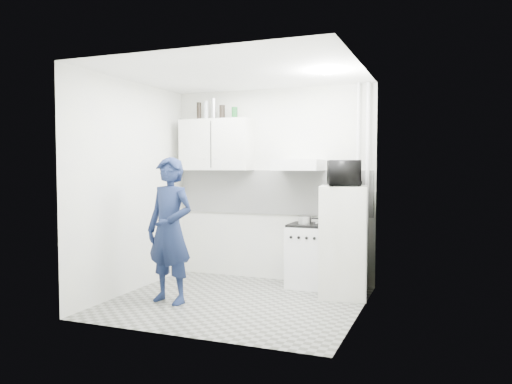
% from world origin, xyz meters
% --- Properties ---
extents(floor, '(2.80, 2.80, 0.00)m').
position_xyz_m(floor, '(0.00, 0.00, 0.00)').
color(floor, slate).
rests_on(floor, ground).
extents(ceiling, '(2.80, 2.80, 0.00)m').
position_xyz_m(ceiling, '(0.00, 0.00, 2.60)').
color(ceiling, white).
rests_on(ceiling, wall_back).
extents(wall_back, '(2.80, 0.00, 2.80)m').
position_xyz_m(wall_back, '(0.00, 1.25, 1.30)').
color(wall_back, silver).
rests_on(wall_back, floor).
extents(wall_left, '(0.00, 2.60, 2.60)m').
position_xyz_m(wall_left, '(-1.40, 0.00, 1.30)').
color(wall_left, silver).
rests_on(wall_left, floor).
extents(wall_right, '(0.00, 2.60, 2.60)m').
position_xyz_m(wall_right, '(1.40, 0.00, 1.30)').
color(wall_right, silver).
rests_on(wall_right, floor).
extents(person, '(0.66, 0.49, 1.66)m').
position_xyz_m(person, '(-0.69, -0.28, 0.83)').
color(person, '#141E3E').
rests_on(person, floor).
extents(stove, '(0.49, 0.49, 0.79)m').
position_xyz_m(stove, '(0.58, 1.00, 0.39)').
color(stove, silver).
rests_on(stove, floor).
extents(fridge, '(0.63, 0.63, 1.32)m').
position_xyz_m(fridge, '(1.10, 0.69, 0.66)').
color(fridge, beige).
rests_on(fridge, floor).
extents(stove_top, '(0.47, 0.47, 0.03)m').
position_xyz_m(stove_top, '(0.58, 1.00, 0.80)').
color(stove_top, black).
rests_on(stove_top, stove).
extents(saucepan, '(0.17, 0.17, 0.09)m').
position_xyz_m(saucepan, '(0.55, 0.96, 0.86)').
color(saucepan, silver).
rests_on(saucepan, stove_top).
extents(microwave, '(0.63, 0.51, 0.30)m').
position_xyz_m(microwave, '(1.10, 0.69, 1.47)').
color(microwave, black).
rests_on(microwave, fridge).
extents(bottle_b, '(0.06, 0.06, 0.24)m').
position_xyz_m(bottle_b, '(-1.02, 1.07, 2.32)').
color(bottle_b, black).
rests_on(bottle_b, upper_cabinet).
extents(bottle_c, '(0.06, 0.06, 0.26)m').
position_xyz_m(bottle_c, '(-0.91, 1.07, 2.33)').
color(bottle_c, '#B2B7BC').
rests_on(bottle_c, upper_cabinet).
extents(bottle_d, '(0.06, 0.06, 0.29)m').
position_xyz_m(bottle_d, '(-0.79, 1.07, 2.34)').
color(bottle_d, silver).
rests_on(bottle_d, upper_cabinet).
extents(canister_a, '(0.08, 0.08, 0.19)m').
position_xyz_m(canister_a, '(-0.66, 1.07, 2.30)').
color(canister_a, black).
rests_on(canister_a, upper_cabinet).
extents(canister_b, '(0.08, 0.08, 0.16)m').
position_xyz_m(canister_b, '(-0.48, 1.07, 2.28)').
color(canister_b, '#144C1E').
rests_on(canister_b, upper_cabinet).
extents(upper_cabinet, '(1.00, 0.35, 0.70)m').
position_xyz_m(upper_cabinet, '(-0.75, 1.07, 1.85)').
color(upper_cabinet, beige).
rests_on(upper_cabinet, wall_back).
extents(range_hood, '(0.60, 0.50, 0.14)m').
position_xyz_m(range_hood, '(0.45, 1.00, 1.57)').
color(range_hood, silver).
rests_on(range_hood, wall_back).
extents(backsplash, '(2.74, 0.03, 0.60)m').
position_xyz_m(backsplash, '(0.00, 1.24, 1.20)').
color(backsplash, white).
rests_on(backsplash, wall_back).
extents(pipe_a, '(0.05, 0.05, 2.60)m').
position_xyz_m(pipe_a, '(1.30, 1.17, 1.30)').
color(pipe_a, silver).
rests_on(pipe_a, floor).
extents(pipe_b, '(0.04, 0.04, 2.60)m').
position_xyz_m(pipe_b, '(1.18, 1.17, 1.30)').
color(pipe_b, silver).
rests_on(pipe_b, floor).
extents(ceiling_spot_fixture, '(0.10, 0.10, 0.02)m').
position_xyz_m(ceiling_spot_fixture, '(1.00, 0.20, 2.57)').
color(ceiling_spot_fixture, white).
rests_on(ceiling_spot_fixture, ceiling).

